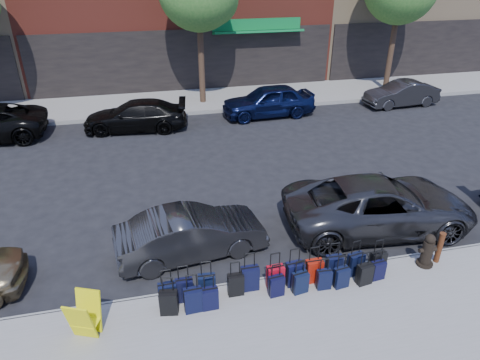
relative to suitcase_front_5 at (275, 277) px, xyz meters
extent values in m
plane|color=black|center=(0.00, 4.83, -0.44)|extent=(120.00, 120.00, 0.00)
cube|color=gray|center=(0.00, -1.67, -0.37)|extent=(60.00, 4.00, 0.15)
cube|color=gray|center=(0.00, 14.83, -0.37)|extent=(60.00, 4.00, 0.15)
cube|color=gray|center=(0.00, 0.35, -0.37)|extent=(60.00, 0.08, 0.15)
cube|color=gray|center=(0.00, 12.81, -0.37)|extent=(60.00, 0.08, 0.15)
cube|color=black|center=(0.00, 16.78, 1.26)|extent=(16.66, 0.15, 3.40)
cube|color=#0B672E|center=(4.00, 16.43, 2.76)|extent=(5.00, 0.91, 0.27)
cube|color=#0B672E|center=(4.00, 16.73, 3.11)|extent=(5.00, 0.10, 0.60)
cube|color=black|center=(16.00, 16.78, 1.26)|extent=(14.70, 0.15, 3.40)
cylinder|color=black|center=(0.50, 14.33, 2.11)|extent=(0.30, 0.30, 4.80)
cylinder|color=black|center=(11.00, 14.33, 2.11)|extent=(0.30, 0.30, 4.80)
cube|color=black|center=(-2.44, -0.02, -0.01)|extent=(0.39, 0.22, 0.57)
cylinder|color=black|center=(-2.44, -0.02, 0.61)|extent=(0.21, 0.04, 0.03)
cube|color=black|center=(-2.07, 0.05, -0.01)|extent=(0.38, 0.21, 0.56)
cylinder|color=black|center=(-2.07, 0.05, 0.60)|extent=(0.21, 0.03, 0.03)
cube|color=black|center=(-1.57, 0.07, -0.01)|extent=(0.40, 0.24, 0.57)
cylinder|color=black|center=(-1.57, 0.07, 0.61)|extent=(0.21, 0.05, 0.03)
cube|color=black|center=(-0.93, -0.02, -0.02)|extent=(0.36, 0.20, 0.54)
cylinder|color=black|center=(-0.93, -0.02, 0.56)|extent=(0.20, 0.03, 0.03)
cube|color=black|center=(-0.58, 0.08, 0.01)|extent=(0.40, 0.22, 0.60)
cylinder|color=black|center=(-0.58, 0.08, 0.66)|extent=(0.22, 0.03, 0.03)
cube|color=#A50A19|center=(0.00, 0.00, 0.00)|extent=(0.40, 0.23, 0.58)
cylinder|color=black|center=(0.00, 0.00, 0.62)|extent=(0.22, 0.04, 0.03)
cube|color=black|center=(0.47, 0.00, 0.01)|extent=(0.42, 0.25, 0.60)
cylinder|color=black|center=(0.47, 0.00, 0.66)|extent=(0.23, 0.05, 0.03)
cube|color=maroon|center=(0.94, 0.00, 0.00)|extent=(0.39, 0.21, 0.58)
cylinder|color=black|center=(0.94, 0.00, 0.62)|extent=(0.22, 0.03, 0.03)
cube|color=black|center=(1.46, 0.06, -0.01)|extent=(0.39, 0.23, 0.57)
cylinder|color=black|center=(1.46, 0.06, 0.61)|extent=(0.21, 0.04, 0.03)
cube|color=black|center=(2.00, 0.03, -0.01)|extent=(0.41, 0.27, 0.57)
cylinder|color=black|center=(2.00, 0.03, 0.61)|extent=(0.21, 0.07, 0.03)
cube|color=black|center=(2.57, -0.02, -0.02)|extent=(0.38, 0.23, 0.55)
cylinder|color=black|center=(2.57, -0.02, 0.57)|extent=(0.21, 0.05, 0.03)
cube|color=black|center=(-2.44, -0.26, -0.01)|extent=(0.41, 0.28, 0.56)
cylinder|color=black|center=(-2.44, -0.26, 0.60)|extent=(0.22, 0.07, 0.03)
cube|color=black|center=(-1.92, -0.30, -0.01)|extent=(0.40, 0.24, 0.57)
cylinder|color=black|center=(-1.92, -0.30, 0.61)|extent=(0.22, 0.04, 0.03)
cube|color=black|center=(-1.56, -0.31, -0.03)|extent=(0.36, 0.21, 0.52)
cylinder|color=black|center=(-1.56, -0.31, 0.53)|extent=(0.20, 0.04, 0.03)
cube|color=black|center=(-0.05, -0.24, -0.04)|extent=(0.36, 0.23, 0.50)
cylinder|color=black|center=(-0.05, -0.24, 0.50)|extent=(0.19, 0.05, 0.03)
cube|color=black|center=(0.50, -0.27, -0.03)|extent=(0.38, 0.26, 0.52)
cylinder|color=black|center=(0.50, -0.27, 0.53)|extent=(0.20, 0.06, 0.03)
cube|color=black|center=(1.08, -0.27, -0.05)|extent=(0.34, 0.20, 0.49)
cylinder|color=black|center=(1.08, -0.27, 0.48)|extent=(0.19, 0.04, 0.03)
cube|color=black|center=(1.49, -0.31, -0.04)|extent=(0.37, 0.24, 0.50)
cylinder|color=black|center=(1.49, -0.31, 0.51)|extent=(0.19, 0.06, 0.03)
cube|color=black|center=(2.06, -0.34, -0.03)|extent=(0.38, 0.26, 0.52)
cylinder|color=black|center=(2.06, -0.34, 0.54)|extent=(0.20, 0.06, 0.03)
cube|color=black|center=(2.44, -0.26, -0.05)|extent=(0.34, 0.22, 0.48)
cylinder|color=black|center=(2.44, -0.26, 0.46)|extent=(0.18, 0.05, 0.03)
cylinder|color=black|center=(3.85, -0.06, -0.26)|extent=(0.40, 0.40, 0.07)
cylinder|color=black|center=(3.85, -0.06, 0.09)|extent=(0.27, 0.27, 0.62)
sphere|color=black|center=(3.85, -0.06, 0.48)|extent=(0.25, 0.25, 0.25)
cylinder|color=black|center=(3.85, -0.06, 0.15)|extent=(0.45, 0.14, 0.11)
cylinder|color=#38190C|center=(4.21, -0.01, 0.12)|extent=(0.14, 0.14, 0.82)
cylinder|color=#38190C|center=(4.21, -0.01, 0.53)|extent=(0.16, 0.16, 0.04)
cube|color=yellow|center=(-4.16, -0.62, 0.18)|extent=(0.57, 0.42, 0.93)
cube|color=yellow|center=(-4.03, -0.31, 0.18)|extent=(0.57, 0.42, 0.93)
cube|color=yellow|center=(-4.09, -0.46, 0.04)|extent=(0.61, 0.52, 0.02)
imported|color=#303032|center=(-1.68, 1.86, 0.19)|extent=(3.98, 1.84, 1.26)
imported|color=#363538|center=(3.63, 1.93, 0.30)|extent=(5.51, 2.90, 1.48)
imported|color=black|center=(-2.95, 11.38, 0.21)|extent=(4.67, 2.36, 1.30)
imported|color=#0C1438|center=(3.29, 11.82, 0.31)|extent=(4.48, 1.97, 1.50)
imported|color=#2E2D30|center=(10.41, 11.82, 0.18)|extent=(3.87, 1.54, 1.25)
camera|label=1|loc=(-2.49, -7.21, 6.52)|focal=32.00mm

